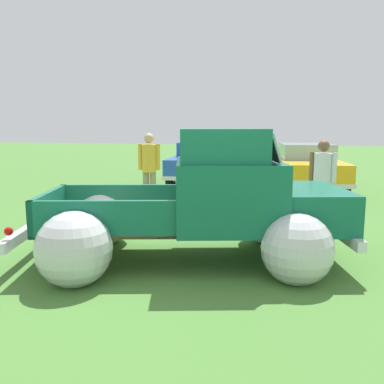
{
  "coord_description": "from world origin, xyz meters",
  "views": [
    {
      "loc": [
        1.58,
        -5.67,
        1.94
      ],
      "look_at": [
        0.0,
        0.56,
        0.93
      ],
      "focal_mm": 38.48,
      "sensor_mm": 36.0,
      "label": 1
    }
  ],
  "objects_px": {
    "show_car_1": "(306,165)",
    "lane_cone_0": "(52,211)",
    "show_car_0": "(202,161)",
    "vintage_pickup_truck": "(209,209)",
    "spectator_0": "(322,177)",
    "spectator_1": "(149,165)"
  },
  "relations": [
    {
      "from": "show_car_1",
      "to": "lane_cone_0",
      "type": "height_order",
      "value": "show_car_1"
    },
    {
      "from": "lane_cone_0",
      "to": "show_car_0",
      "type": "bearing_deg",
      "value": 78.17
    },
    {
      "from": "vintage_pickup_truck",
      "to": "spectator_0",
      "type": "distance_m",
      "value": 3.13
    },
    {
      "from": "vintage_pickup_truck",
      "to": "show_car_0",
      "type": "distance_m",
      "value": 8.35
    },
    {
      "from": "spectator_0",
      "to": "vintage_pickup_truck",
      "type": "bearing_deg",
      "value": 165.72
    },
    {
      "from": "spectator_0",
      "to": "spectator_1",
      "type": "relative_size",
      "value": 0.94
    },
    {
      "from": "show_car_1",
      "to": "spectator_0",
      "type": "height_order",
      "value": "spectator_0"
    },
    {
      "from": "spectator_0",
      "to": "lane_cone_0",
      "type": "height_order",
      "value": "spectator_0"
    },
    {
      "from": "show_car_0",
      "to": "spectator_0",
      "type": "xyz_separation_m",
      "value": [
        3.68,
        -5.51,
        0.19
      ]
    },
    {
      "from": "vintage_pickup_truck",
      "to": "show_car_0",
      "type": "bearing_deg",
      "value": 88.38
    },
    {
      "from": "vintage_pickup_truck",
      "to": "show_car_1",
      "type": "bearing_deg",
      "value": 63.25
    },
    {
      "from": "vintage_pickup_truck",
      "to": "show_car_0",
      "type": "height_order",
      "value": "vintage_pickup_truck"
    },
    {
      "from": "show_car_1",
      "to": "lane_cone_0",
      "type": "bearing_deg",
      "value": -46.47
    },
    {
      "from": "show_car_1",
      "to": "spectator_1",
      "type": "distance_m",
      "value": 5.37
    },
    {
      "from": "show_car_0",
      "to": "lane_cone_0",
      "type": "xyz_separation_m",
      "value": [
        -1.44,
        -6.9,
        -0.47
      ]
    },
    {
      "from": "spectator_0",
      "to": "lane_cone_0",
      "type": "bearing_deg",
      "value": 124.21
    },
    {
      "from": "show_car_0",
      "to": "show_car_1",
      "type": "bearing_deg",
      "value": 72.82
    },
    {
      "from": "vintage_pickup_truck",
      "to": "lane_cone_0",
      "type": "xyz_separation_m",
      "value": [
        -3.41,
        1.22,
        -0.45
      ]
    },
    {
      "from": "show_car_0",
      "to": "spectator_1",
      "type": "bearing_deg",
      "value": -8.43
    },
    {
      "from": "vintage_pickup_truck",
      "to": "spectator_0",
      "type": "bearing_deg",
      "value": 41.45
    },
    {
      "from": "show_car_1",
      "to": "spectator_1",
      "type": "relative_size",
      "value": 2.65
    },
    {
      "from": "show_car_1",
      "to": "spectator_1",
      "type": "bearing_deg",
      "value": -51.86
    }
  ]
}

